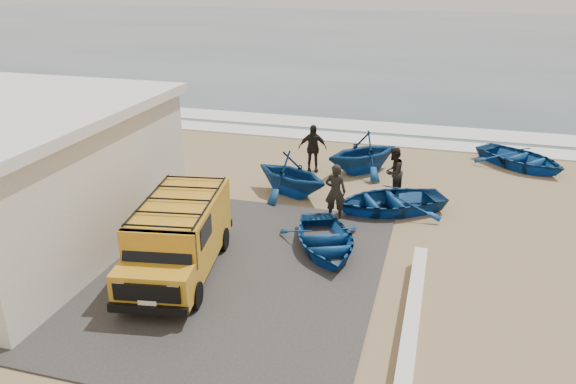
# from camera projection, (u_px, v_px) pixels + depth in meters

# --- Properties ---
(ground) EXTENTS (160.00, 160.00, 0.00)m
(ground) POSITION_uv_depth(u_px,v_px,m) (255.00, 243.00, 17.41)
(ground) COLOR #977F58
(slab) EXTENTS (12.00, 10.00, 0.05)m
(slab) POSITION_uv_depth(u_px,v_px,m) (167.00, 264.00, 16.12)
(slab) COLOR #3D3B38
(slab) RESTS_ON ground
(ocean) EXTENTS (180.00, 88.00, 0.01)m
(ocean) POSITION_uv_depth(u_px,v_px,m) (407.00, 37.00, 67.36)
(ocean) COLOR #385166
(ocean) RESTS_ON ground
(surf_line) EXTENTS (180.00, 1.60, 0.06)m
(surf_line) POSITION_uv_depth(u_px,v_px,m) (333.00, 137.00, 28.10)
(surf_line) COLOR white
(surf_line) RESTS_ON ground
(surf_wash) EXTENTS (180.00, 2.20, 0.04)m
(surf_wash) POSITION_uv_depth(u_px,v_px,m) (342.00, 124.00, 30.34)
(surf_wash) COLOR white
(surf_wash) RESTS_ON ground
(parapet) EXTENTS (0.35, 6.00, 0.55)m
(parapet) POSITION_uv_depth(u_px,v_px,m) (413.00, 314.00, 13.36)
(parapet) COLOR silver
(parapet) RESTS_ON ground
(van) EXTENTS (2.70, 5.20, 2.12)m
(van) POSITION_uv_depth(u_px,v_px,m) (179.00, 235.00, 15.36)
(van) COLOR gold
(van) RESTS_ON ground
(boat_near_left) EXTENTS (3.69, 4.23, 0.73)m
(boat_near_left) POSITION_uv_depth(u_px,v_px,m) (325.00, 240.00, 16.80)
(boat_near_left) COLOR navy
(boat_near_left) RESTS_ON ground
(boat_near_right) EXTENTS (4.77, 4.28, 0.81)m
(boat_near_right) POSITION_uv_depth(u_px,v_px,m) (389.00, 201.00, 19.50)
(boat_near_right) COLOR navy
(boat_near_right) RESTS_ON ground
(boat_mid_left) EXTENTS (4.02, 3.81, 1.67)m
(boat_mid_left) POSITION_uv_depth(u_px,v_px,m) (291.00, 174.00, 20.79)
(boat_mid_left) COLOR navy
(boat_mid_left) RESTS_ON ground
(boat_far_left) EXTENTS (4.38, 4.38, 1.75)m
(boat_far_left) POSITION_uv_depth(u_px,v_px,m) (363.00, 152.00, 23.06)
(boat_far_left) COLOR navy
(boat_far_left) RESTS_ON ground
(boat_far_right) EXTENTS (4.80, 4.66, 0.81)m
(boat_far_right) POSITION_uv_depth(u_px,v_px,m) (521.00, 158.00, 23.78)
(boat_far_right) COLOR navy
(boat_far_right) RESTS_ON ground
(fisherman_front) EXTENTS (0.75, 0.52, 1.95)m
(fisherman_front) POSITION_uv_depth(u_px,v_px,m) (335.00, 192.00, 18.73)
(fisherman_front) COLOR black
(fisherman_front) RESTS_ON ground
(fisherman_middle) EXTENTS (0.96, 1.08, 1.85)m
(fisherman_middle) POSITION_uv_depth(u_px,v_px,m) (393.00, 172.00, 20.69)
(fisherman_middle) COLOR black
(fisherman_middle) RESTS_ON ground
(fisherman_back) EXTENTS (1.26, 0.79, 1.99)m
(fisherman_back) POSITION_uv_depth(u_px,v_px,m) (313.00, 148.00, 23.15)
(fisherman_back) COLOR black
(fisherman_back) RESTS_ON ground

